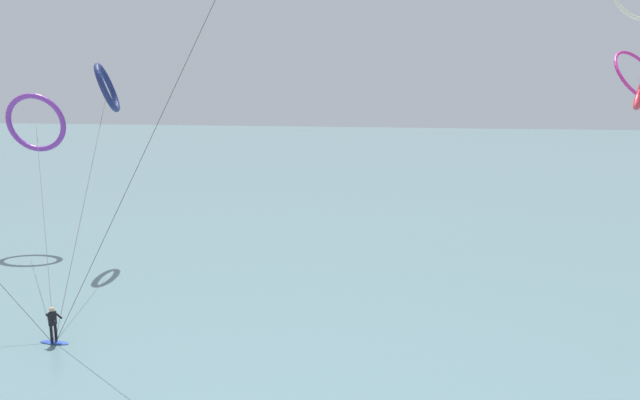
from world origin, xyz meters
name	(u,v)px	position (x,y,z in m)	size (l,w,h in m)	color
sea_water	(417,157)	(0.00, 107.65, 0.04)	(400.00, 200.00, 0.08)	slate
surfer_cobalt	(53,327)	(-11.94, 21.41, 0.82)	(1.40, 0.60, 1.70)	#2647B7
kite_magenta	(638,76)	(20.15, 53.29, 12.64)	(5.74, 45.57, 14.80)	#CC288E
kite_violet	(36,123)	(-23.87, 36.94, 9.10)	(14.19, 16.62, 11.26)	purple
kite_navy	(107,88)	(-17.23, 35.60, 11.53)	(6.65, 16.09, 13.22)	navy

